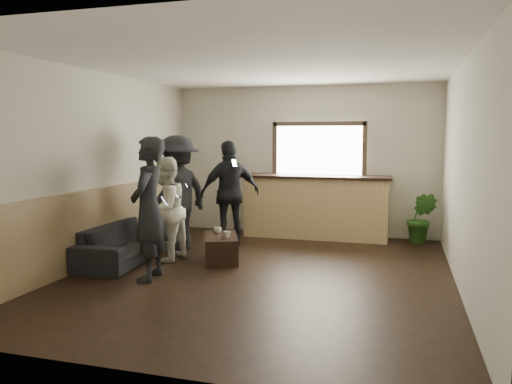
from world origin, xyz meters
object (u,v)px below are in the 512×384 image
(cup_a, at_px, (218,230))
(person_c, at_px, (178,193))
(cup_b, at_px, (227,234))
(bar_counter, at_px, (316,203))
(person_b, at_px, (166,209))
(sofa, at_px, (125,242))
(person_a, at_px, (149,209))
(person_d, at_px, (230,193))
(coffee_table, at_px, (221,248))
(potted_plant, at_px, (421,218))

(cup_a, height_order, person_c, person_c)
(cup_b, bearing_deg, cup_a, 132.03)
(bar_counter, height_order, person_b, bar_counter)
(bar_counter, xyz_separation_m, sofa, (-2.45, -2.56, -0.36))
(sofa, bearing_deg, person_c, -31.44)
(person_a, xyz_separation_m, person_b, (-0.24, 0.95, -0.15))
(person_c, relative_size, person_d, 1.05)
(coffee_table, xyz_separation_m, person_b, (-0.79, -0.23, 0.59))
(sofa, height_order, cup_b, sofa)
(bar_counter, bearing_deg, sofa, -133.78)
(person_b, xyz_separation_m, person_c, (-0.14, 0.72, 0.16))
(person_a, xyz_separation_m, person_d, (0.33, 2.24, -0.03))
(cup_a, xyz_separation_m, cup_b, (0.26, -0.29, 0.00))
(person_d, bearing_deg, person_c, -0.26)
(bar_counter, bearing_deg, potted_plant, -1.42)
(bar_counter, distance_m, sofa, 3.56)
(cup_b, distance_m, person_a, 1.37)
(coffee_table, distance_m, cup_b, 0.29)
(coffee_table, distance_m, person_d, 1.29)
(sofa, height_order, coffee_table, sofa)
(cup_b, bearing_deg, bar_counter, 67.51)
(cup_b, xyz_separation_m, person_d, (-0.36, 1.17, 0.47))
(coffee_table, relative_size, potted_plant, 0.95)
(sofa, bearing_deg, cup_b, -83.55)
(sofa, xyz_separation_m, cup_a, (1.26, 0.60, 0.14))
(person_a, height_order, person_c, person_c)
(bar_counter, xyz_separation_m, person_c, (-2.00, -1.65, 0.30))
(coffee_table, xyz_separation_m, person_d, (-0.22, 1.06, 0.71))
(person_a, bearing_deg, person_c, -176.33)
(cup_b, height_order, person_b, person_b)
(cup_b, xyz_separation_m, person_b, (-0.93, -0.12, 0.35))
(coffee_table, height_order, person_a, person_a)
(cup_b, relative_size, person_a, 0.05)
(person_d, bearing_deg, coffee_table, 62.86)
(cup_a, bearing_deg, cup_b, -47.97)
(cup_a, distance_m, person_c, 1.01)
(coffee_table, relative_size, cup_a, 7.36)
(person_b, relative_size, person_d, 0.87)
(potted_plant, xyz_separation_m, person_b, (-3.71, -2.33, 0.33))
(coffee_table, height_order, person_d, person_d)
(cup_a, bearing_deg, bar_counter, 58.68)
(bar_counter, bearing_deg, cup_a, -121.32)
(sofa, height_order, person_c, person_c)
(cup_b, distance_m, potted_plant, 3.55)
(cup_b, bearing_deg, person_c, 150.80)
(coffee_table, bearing_deg, potted_plant, 35.68)
(bar_counter, xyz_separation_m, person_d, (-1.29, -1.08, 0.25))
(cup_b, height_order, person_a, person_a)
(person_c, bearing_deg, person_a, 32.76)
(potted_plant, bearing_deg, person_d, -161.78)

